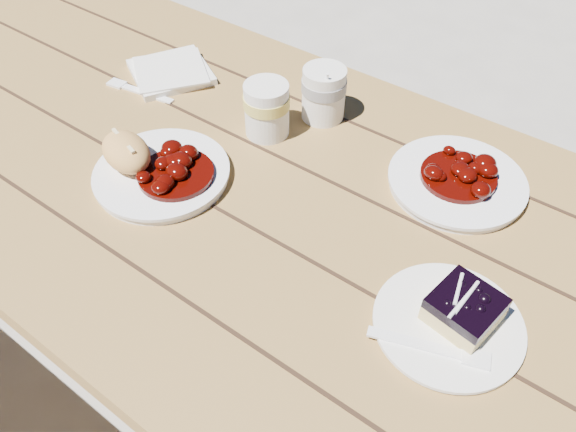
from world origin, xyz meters
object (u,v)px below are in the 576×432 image
Objects in this scene: blueberry_cake at (464,309)px; second_cup at (267,110)px; bread_roll at (126,152)px; coffee_cup at (324,94)px; picnic_table at (263,250)px; second_plate at (456,182)px; main_plate at (162,174)px; dessert_plate at (448,325)px.

second_cup is at bearing 168.29° from blueberry_cake.
blueberry_cake is 0.93× the size of second_cup.
bread_roll is 0.37m from coffee_cup.
picnic_table is 0.37m from second_plate.
blueberry_cake is at bearing 4.94° from bread_roll.
picnic_table is 9.01× the size of main_plate.
bread_roll is 1.15× the size of blueberry_cake.
coffee_cup is 0.11m from second_cup.
dessert_plate is (0.37, -0.06, 0.17)m from picnic_table.
coffee_cup is at bearing 143.66° from dessert_plate.
coffee_cup is at bearing 96.62° from picnic_table.
coffee_cup and second_cup have the same top height.
second_cup reaches higher than dessert_plate.
blueberry_cake reaches higher than second_plate.
blueberry_cake is (0.58, 0.05, -0.01)m from bread_roll.
bread_roll is 0.55× the size of dessert_plate.
dessert_plate is 0.87× the size of second_plate.
coffee_cup is 0.29m from second_plate.
blueberry_cake is at bearing -34.23° from coffee_cup.
coffee_cup is 0.45× the size of second_plate.
blueberry_cake reaches higher than dessert_plate.
picnic_table is at bearing -143.16° from second_plate.
coffee_cup is at bearing 61.75° from second_cup.
second_plate is 0.35m from second_cup.
blueberry_cake is at bearing -64.40° from second_plate.
second_plate is 2.21× the size of second_cup.
picnic_table is 0.31m from coffee_cup.
second_cup is (-0.05, -0.10, 0.00)m from coffee_cup.
blueberry_cake is (0.52, 0.03, 0.02)m from main_plate.
coffee_cup is (-0.39, 0.29, 0.04)m from dessert_plate.
dessert_plate is 0.03m from blueberry_cake.
second_plate is at bearing 34.08° from main_plate.
second_cup is (-0.08, 0.12, 0.21)m from picnic_table.
coffee_cup is (0.12, 0.30, 0.04)m from main_plate.
picnic_table is 21.53× the size of blueberry_cake.
coffee_cup is (-0.40, 0.27, 0.02)m from blueberry_cake.
dessert_plate is at bearing -67.56° from second_plate.
second_cup is (-0.46, 0.17, 0.02)m from blueberry_cake.
main_plate is 0.49m from second_plate.
second_cup is at bearing 72.19° from main_plate.
second_plate is at bearing 11.75° from second_cup.
second_cup reaches higher than picnic_table.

